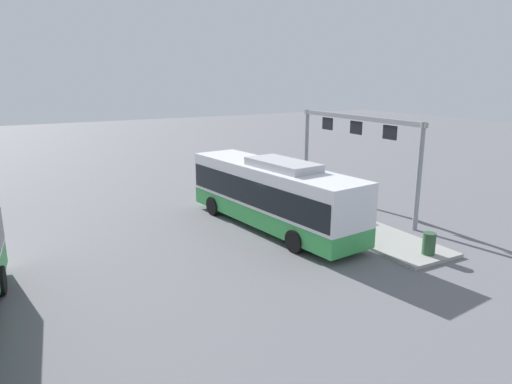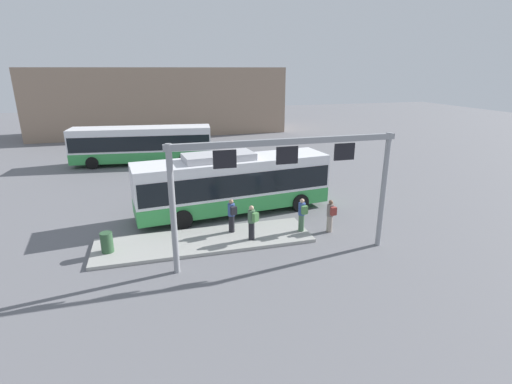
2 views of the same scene
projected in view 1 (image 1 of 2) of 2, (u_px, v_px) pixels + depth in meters
name	position (u px, v px, depth m)	size (l,w,h in m)	color
ground_plane	(272.00, 228.00, 22.82)	(120.00, 120.00, 0.00)	slate
platform_curb	(356.00, 227.00, 22.63)	(10.00, 2.80, 0.16)	#9E9E99
bus_main	(272.00, 192.00, 22.37)	(10.95, 3.70, 3.46)	green
person_boarding	(294.00, 185.00, 27.85)	(0.39, 0.56, 1.67)	gray
person_waiting_near	(306.00, 188.00, 26.52)	(0.38, 0.56, 1.67)	#476B4C
person_waiting_mid	(339.00, 197.00, 24.46)	(0.53, 0.61, 1.67)	black
person_waiting_far	(331.00, 203.00, 23.34)	(0.43, 0.58, 1.67)	black
platform_sign_gantry	(355.00, 141.00, 25.47)	(9.53, 0.24, 5.20)	gray
trash_bin	(429.00, 243.00, 18.95)	(0.52, 0.52, 0.90)	#2D5133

